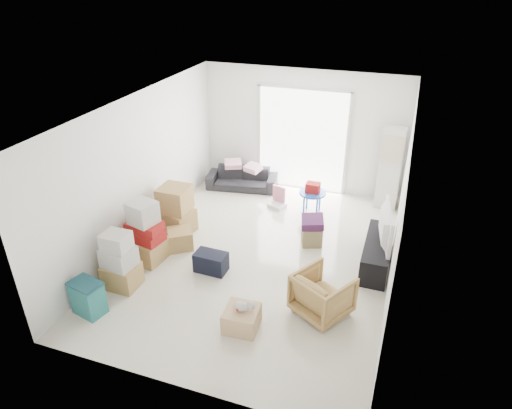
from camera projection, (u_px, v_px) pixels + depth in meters
The scene contains 21 objects.
room_shell at pixel (259, 188), 7.50m from camera, with size 4.98×6.48×3.18m.
sliding_door at pixel (302, 136), 10.03m from camera, with size 2.10×0.04×2.33m.
ac_tower at pixel (390, 169), 9.37m from camera, with size 0.45×0.30×1.75m, color silver.
tv_console at pixel (377, 253), 7.79m from camera, with size 0.43×1.44×0.48m, color black.
television at pixel (379, 237), 7.65m from camera, with size 1.07×0.62×0.14m, color black.
sofa at pixel (242, 175), 10.43m from camera, with size 1.59×0.46×0.62m, color #222227.
pillow_left at pixel (233, 159), 10.36m from camera, with size 0.37×0.29×0.12m, color #E5A7BE.
pillow_right at pixel (253, 163), 10.15m from camera, with size 0.31×0.25×0.11m, color #E5A7BE.
armchair at pixel (323, 292), 6.65m from camera, with size 0.73×0.68×0.75m, color tan.
storage_bins at pixel (88, 298), 6.70m from camera, with size 0.53×0.43×0.55m.
box_stack_a at pixel (120, 263), 7.19m from camera, with size 0.54×0.47×0.98m.
box_stack_b at pixel (146, 235), 7.82m from camera, with size 0.67×0.61×1.13m.
box_stack_c at pixel (176, 210), 8.68m from camera, with size 0.73×0.66×0.94m.
loose_box at pixel (180, 239), 8.30m from camera, with size 0.42×0.42×0.35m, color #AD864E.
duffel_bag at pixel (211, 262), 7.67m from camera, with size 0.54×0.32×0.34m, color black.
ottoman at pixel (312, 235), 8.41m from camera, with size 0.36×0.36×0.36m, color olive.
blanket at pixel (312, 223), 8.29m from camera, with size 0.40×0.40×0.14m, color #491D49.
kids_table at pixel (313, 192), 9.31m from camera, with size 0.55×0.55×0.68m.
toy_walker at pixel (278, 201), 9.72m from camera, with size 0.40×0.38×0.44m.
wood_crate at pixel (242, 319), 6.48m from camera, with size 0.48×0.48×0.32m, color tan.
plush_bunny at pixel (244, 306), 6.37m from camera, with size 0.30×0.18×0.15m.
Camera 1 is at (2.16, -6.38, 4.65)m, focal length 32.00 mm.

